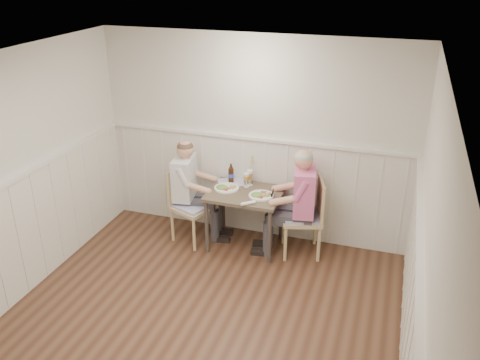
{
  "coord_description": "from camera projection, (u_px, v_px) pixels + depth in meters",
  "views": [
    {
      "loc": [
        1.68,
        -3.52,
        3.43
      ],
      "look_at": [
        0.0,
        1.64,
        1.0
      ],
      "focal_mm": 38.0,
      "sensor_mm": 36.0,
      "label": 1
    }
  ],
  "objects": [
    {
      "name": "plate_man",
      "position": [
        260.0,
        195.0,
        6.1
      ],
      "size": [
        0.3,
        0.3,
        0.08
      ],
      "color": "white",
      "rests_on": "dining_table"
    },
    {
      "name": "wainscot",
      "position": [
        211.0,
        243.0,
        5.25
      ],
      "size": [
        4.0,
        4.49,
        1.34
      ],
      "color": "silver",
      "rests_on": "ground"
    },
    {
      "name": "beer_bottle",
      "position": [
        231.0,
        174.0,
        6.45
      ],
      "size": [
        0.07,
        0.07,
        0.25
      ],
      "color": "black",
      "rests_on": "dining_table"
    },
    {
      "name": "chair_left",
      "position": [
        190.0,
        202.0,
        6.48
      ],
      "size": [
        0.59,
        0.59,
        0.97
      ],
      "color": "tan",
      "rests_on": "ground"
    },
    {
      "name": "plate_diner",
      "position": [
        225.0,
        187.0,
        6.3
      ],
      "size": [
        0.31,
        0.31,
        0.08
      ],
      "color": "white",
      "rests_on": "dining_table"
    },
    {
      "name": "grass_vase",
      "position": [
        250.0,
        170.0,
        6.43
      ],
      "size": [
        0.04,
        0.04,
        0.39
      ],
      "color": "silver",
      "rests_on": "dining_table"
    },
    {
      "name": "gingham_mat",
      "position": [
        231.0,
        182.0,
        6.49
      ],
      "size": [
        0.41,
        0.37,
        0.01
      ],
      "color": "#5D65A2",
      "rests_on": "dining_table"
    },
    {
      "name": "beer_glass_a",
      "position": [
        250.0,
        175.0,
        6.35
      ],
      "size": [
        0.08,
        0.08,
        0.2
      ],
      "color": "silver",
      "rests_on": "dining_table"
    },
    {
      "name": "chair_right",
      "position": [
        307.0,
        214.0,
        6.15
      ],
      "size": [
        0.58,
        0.58,
        0.99
      ],
      "color": "tan",
      "rests_on": "ground"
    },
    {
      "name": "ground_plane",
      "position": [
        187.0,
        339.0,
        4.93
      ],
      "size": [
        4.5,
        4.5,
        0.0
      ],
      "primitive_type": "plane",
      "color": "#45291B"
    },
    {
      "name": "diner_cream",
      "position": [
        188.0,
        197.0,
        6.53
      ],
      "size": [
        0.67,
        0.47,
        1.35
      ],
      "color": "#3F3F47",
      "rests_on": "ground"
    },
    {
      "name": "rolled_napkin",
      "position": [
        248.0,
        203.0,
        5.91
      ],
      "size": [
        0.16,
        0.15,
        0.04
      ],
      "color": "white",
      "rests_on": "dining_table"
    },
    {
      "name": "man_in_pink",
      "position": [
        300.0,
        211.0,
        6.12
      ],
      "size": [
        0.7,
        0.49,
        1.4
      ],
      "color": "#3F3F47",
      "rests_on": "ground"
    },
    {
      "name": "dining_table",
      "position": [
        245.0,
        200.0,
        6.26
      ],
      "size": [
        0.9,
        0.7,
        0.75
      ],
      "color": "#4A4032",
      "rests_on": "ground"
    },
    {
      "name": "room_shell",
      "position": [
        180.0,
        199.0,
        4.31
      ],
      "size": [
        4.04,
        4.54,
        2.6
      ],
      "color": "silver",
      "rests_on": "ground"
    },
    {
      "name": "beer_glass_b",
      "position": [
        246.0,
        178.0,
        6.31
      ],
      "size": [
        0.07,
        0.07,
        0.18
      ],
      "color": "silver",
      "rests_on": "dining_table"
    }
  ]
}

